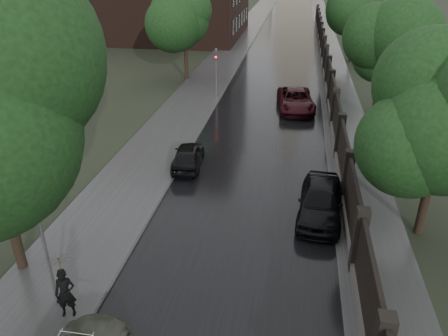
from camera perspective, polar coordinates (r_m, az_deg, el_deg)
fence_right at (r=41.72m, az=13.24°, el=12.40°), size 0.45×75.72×2.70m
tree_left_far at (r=40.12m, az=-5.17°, el=18.60°), size 4.25×4.25×7.39m
tree_right_a at (r=18.32m, az=26.76°, el=5.32°), size 4.08×4.08×7.01m
tree_right_b at (r=31.51m, az=20.19°, el=14.45°), size 4.08×4.08×7.01m
tree_right_c at (r=49.14m, az=16.89°, el=18.74°), size 4.08×4.08×7.01m
lamp_post at (r=14.76m, az=-22.50°, el=-8.76°), size 0.25×0.12×5.11m
traffic_light at (r=35.05m, az=-1.02°, el=12.81°), size 0.16×0.32×4.00m
hatchback_left at (r=23.96m, az=-4.74°, el=1.60°), size 1.86×3.90×1.29m
car_right_near at (r=19.80m, az=12.49°, el=-4.19°), size 2.24×4.82×1.60m
car_right_far at (r=33.25m, az=9.35°, el=8.75°), size 3.12×5.68×1.51m
pedestrian_umbrella at (r=14.55m, az=-20.59°, el=-12.29°), size 1.28×1.29×2.75m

